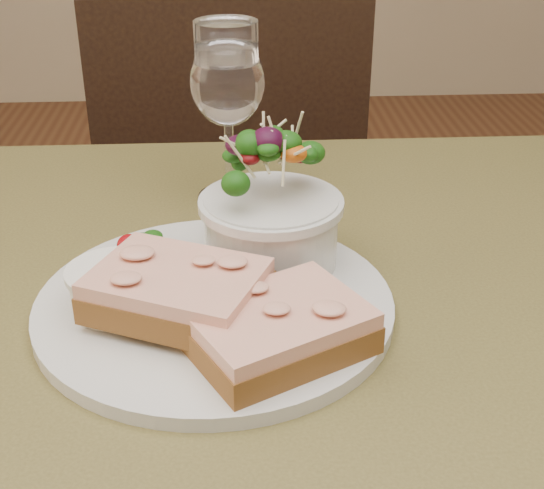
{
  "coord_description": "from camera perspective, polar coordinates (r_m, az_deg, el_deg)",
  "views": [
    {
      "loc": [
        -0.02,
        -0.52,
        1.09
      ],
      "look_at": [
        0.01,
        0.01,
        0.81
      ],
      "focal_mm": 50.0,
      "sensor_mm": 36.0,
      "label": 1
    }
  ],
  "objects": [
    {
      "name": "wine_glass",
      "position": [
        0.78,
        -3.37,
        11.74
      ],
      "size": [
        0.08,
        0.08,
        0.18
      ],
      "color": "white",
      "rests_on": "cafe_table"
    },
    {
      "name": "sandwich_back",
      "position": [
        0.59,
        -7.13,
        -3.45
      ],
      "size": [
        0.16,
        0.14,
        0.03
      ],
      "rotation": [
        0.0,
        0.0,
        -0.42
      ],
      "color": "#503715",
      "rests_on": "dinner_plate"
    },
    {
      "name": "salad_bowl",
      "position": [
        0.65,
        -0.08,
        3.34
      ],
      "size": [
        0.12,
        0.12,
        0.13
      ],
      "color": "silver",
      "rests_on": "dinner_plate"
    },
    {
      "name": "sandwich_front",
      "position": [
        0.56,
        0.45,
        -6.35
      ],
      "size": [
        0.15,
        0.14,
        0.03
      ],
      "rotation": [
        0.0,
        0.0,
        0.49
      ],
      "color": "#503715",
      "rests_on": "dinner_plate"
    },
    {
      "name": "ramekin",
      "position": [
        0.61,
        -11.76,
        -3.09
      ],
      "size": [
        0.07,
        0.07,
        0.04
      ],
      "color": "white",
      "rests_on": "dinner_plate"
    },
    {
      "name": "cafe_table",
      "position": [
        0.69,
        -1.08,
        -12.17
      ],
      "size": [
        0.8,
        0.8,
        0.75
      ],
      "color": "#4D4521",
      "rests_on": "ground"
    },
    {
      "name": "garnish",
      "position": [
        0.69,
        -9.85,
        -0.08
      ],
      "size": [
        0.05,
        0.04,
        0.02
      ],
      "color": "black",
      "rests_on": "dinner_plate"
    },
    {
      "name": "dinner_plate",
      "position": [
        0.63,
        -4.33,
        -4.53
      ],
      "size": [
        0.29,
        0.29,
        0.01
      ],
      "primitive_type": "cylinder",
      "color": "silver",
      "rests_on": "cafe_table"
    },
    {
      "name": "chair_far",
      "position": [
        1.51,
        -3.03,
        -3.88
      ],
      "size": [
        0.43,
        0.43,
        0.9
      ],
      "rotation": [
        0.0,
        0.0,
        3.18
      ],
      "color": "black",
      "rests_on": "ground"
    }
  ]
}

